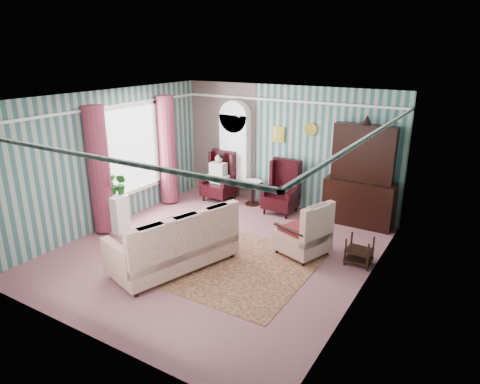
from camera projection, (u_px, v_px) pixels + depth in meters
The scene contains 17 objects.
floor at pixel (217, 251), 8.21m from camera, with size 6.00×6.00×0.00m, color #874F54.
room_shell at pixel (193, 143), 8.01m from camera, with size 5.53×6.02×2.91m.
bookcase at pixel (235, 155), 10.81m from camera, with size 0.80×0.28×2.24m, color silver.
dresser_hutch at pixel (361, 173), 9.10m from camera, with size 1.50×0.56×2.36m, color black.
wingback_left at pixel (218, 176), 10.77m from camera, with size 0.76×0.80×1.25m, color black.
wingback_right at pixel (281, 188), 9.92m from camera, with size 0.76×0.80×1.25m, color black.
seated_woman at pixel (218, 178), 10.79m from camera, with size 0.44×0.40×1.18m, color silver, non-canonical shape.
round_side_table at pixel (252, 193), 10.56m from camera, with size 0.50×0.50×0.60m, color black.
nest_table at pixel (359, 250), 7.64m from camera, with size 0.45×0.38×0.54m, color black.
plant_stand at pixel (114, 213), 9.01m from camera, with size 0.55×0.35×0.80m, color white.
rug at pixel (221, 261), 7.81m from camera, with size 3.20×2.60×0.01m, color #45171A.
sofa at pixel (173, 238), 7.45m from camera, with size 2.24×1.06×1.13m, color beige.
floral_armchair at pixel (303, 231), 7.94m from camera, with size 0.89×0.73×0.97m, color #B3A78B.
coffee_table at pixel (178, 236), 8.37m from camera, with size 0.93×0.49×0.43m, color black.
potted_plant_a at pixel (108, 186), 8.79m from camera, with size 0.37×0.32×0.41m, color #225119.
potted_plant_b at pixel (121, 184), 8.87m from camera, with size 0.24×0.19×0.44m, color #244C17.
potted_plant_c at pixel (112, 184), 8.90m from camera, with size 0.23×0.23×0.42m, color #2A551A.
Camera 1 is at (4.21, -6.11, 3.72)m, focal length 32.00 mm.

